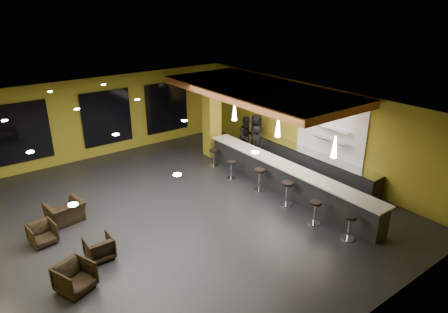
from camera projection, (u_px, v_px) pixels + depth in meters
floor at (185, 211)px, 13.41m from camera, size 12.00×13.00×0.10m
ceiling at (181, 107)px, 12.06m from camera, size 12.00×13.00×0.10m
wall_back at (106, 116)px, 17.60m from camera, size 12.00×0.10×3.50m
wall_front at (357, 265)px, 7.87m from camera, size 12.00×0.10×3.50m
wall_right at (312, 127)px, 16.09m from camera, size 0.10×13.00×3.50m
wood_soffit at (258, 90)px, 15.09m from camera, size 3.60×8.00×0.28m
window_left at (21, 133)px, 15.59m from camera, size 2.20×0.06×2.40m
window_center at (107, 118)px, 17.53m from camera, size 2.20×0.06×2.40m
window_right at (167, 107)px, 19.20m from camera, size 2.20×0.06×2.40m
tile_backsplash at (331, 128)px, 15.21m from camera, size 0.06×3.20×2.40m
bar_counter at (285, 179)px, 14.49m from camera, size 0.60×8.00×1.00m
bar_top at (286, 166)px, 14.29m from camera, size 0.78×8.10×0.05m
prep_counter at (312, 164)px, 16.00m from camera, size 0.70×6.00×0.86m
prep_top at (313, 153)px, 15.82m from camera, size 0.72×6.00×0.03m
wall_shelf_lower at (331, 140)px, 15.13m from camera, size 0.30×1.50×0.03m
wall_shelf_upper at (333, 129)px, 14.96m from camera, size 0.30×1.50×0.03m
column at (212, 117)px, 17.43m from camera, size 0.60×0.60×3.50m
pendant_0 at (335, 147)px, 12.31m from camera, size 0.20×0.20×0.70m
pendant_1 at (278, 127)px, 14.16m from camera, size 0.20×0.20×0.70m
pendant_2 at (235, 112)px, 16.02m from camera, size 0.20×0.20×0.70m
staff_a at (257, 147)px, 16.53m from camera, size 0.70×0.52×1.76m
staff_b at (247, 137)px, 17.59m from camera, size 1.03×0.89×1.82m
staff_c at (256, 135)px, 17.72m from camera, size 1.08×0.92×1.89m
armchair_a at (75, 277)px, 9.64m from camera, size 1.02×1.04×0.73m
armchair_b at (99, 248)px, 10.84m from camera, size 0.70×0.72×0.65m
armchair_c at (42, 234)px, 11.49m from camera, size 0.76×0.78×0.64m
armchair_d at (65, 212)px, 12.60m from camera, size 1.17×1.06×0.68m
bar_stool_0 at (350, 224)px, 11.63m from camera, size 0.40×0.40×0.79m
bar_stool_1 at (315, 209)px, 12.43m from camera, size 0.39×0.39×0.78m
bar_stool_2 at (287, 190)px, 13.54m from camera, size 0.43×0.43×0.85m
bar_stool_3 at (260, 177)px, 14.56m from camera, size 0.43×0.43×0.85m
bar_stool_4 at (231, 168)px, 15.54m from camera, size 0.37×0.37×0.72m
bar_stool_5 at (214, 156)px, 16.69m from camera, size 0.37×0.37×0.73m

